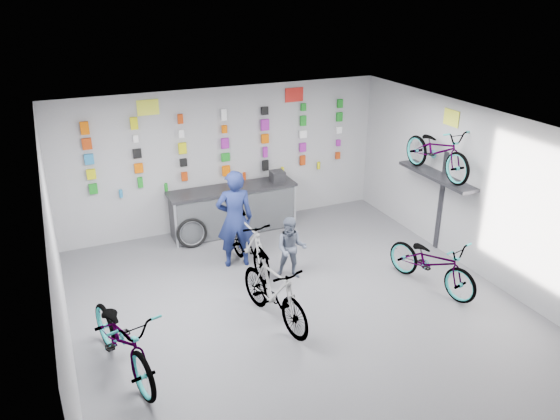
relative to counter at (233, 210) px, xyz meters
name	(u,v)px	position (x,y,z in m)	size (l,w,h in m)	color
floor	(307,318)	(0.00, -3.54, -0.49)	(8.00, 8.00, 0.00)	#525257
ceiling	(311,135)	(0.00, -3.54, 2.51)	(8.00, 8.00, 0.00)	white
wall_back	(225,158)	(0.00, 0.46, 1.01)	(7.00, 7.00, 0.00)	#B0B0B2
wall_front	(513,413)	(0.00, -7.54, 1.01)	(7.00, 7.00, 0.00)	#B0B0B2
wall_left	(59,281)	(-3.50, -3.54, 1.01)	(8.00, 8.00, 0.00)	#B0B0B2
wall_right	(490,198)	(3.50, -3.54, 1.01)	(8.00, 8.00, 0.00)	#B0B0B2
counter	(233,210)	(0.00, 0.00, 0.00)	(2.70, 0.66, 1.00)	black
merch_wall	(218,147)	(-0.15, 0.39, 1.31)	(5.56, 0.08, 1.57)	#16851E
wall_bracket	(437,180)	(3.33, -2.34, 0.98)	(0.39, 1.90, 2.00)	#333338
sign_left	(148,107)	(-1.50, 0.44, 2.23)	(0.42, 0.02, 0.30)	#EEF739
sign_right	(294,95)	(1.60, 0.44, 2.23)	(0.42, 0.02, 0.30)	red
sign_side	(451,118)	(3.48, -2.34, 2.16)	(0.02, 0.40, 0.30)	#EEF739
bike_left	(123,338)	(-2.85, -3.68, 0.05)	(0.71, 2.04, 1.07)	gray
bike_center	(274,292)	(-0.51, -3.41, 0.05)	(0.51, 1.79, 1.08)	gray
bike_right	(432,262)	(2.40, -3.53, -0.01)	(0.64, 1.83, 0.96)	gray
bike_service	(249,243)	(-0.28, -1.67, 0.05)	(0.51, 1.79, 1.08)	gray
bike_wall	(437,151)	(3.25, -2.34, 1.57)	(0.63, 1.80, 0.95)	gray
clerk	(235,219)	(-0.44, -1.40, 0.45)	(0.68, 0.45, 1.88)	#152050
customer	(291,248)	(0.31, -2.26, 0.09)	(0.57, 0.44, 1.16)	#50586C
spare_wheel	(192,233)	(-1.01, -0.37, -0.18)	(0.63, 0.18, 0.62)	black
register	(277,176)	(1.02, 0.01, 0.62)	(0.28, 0.30, 0.22)	black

